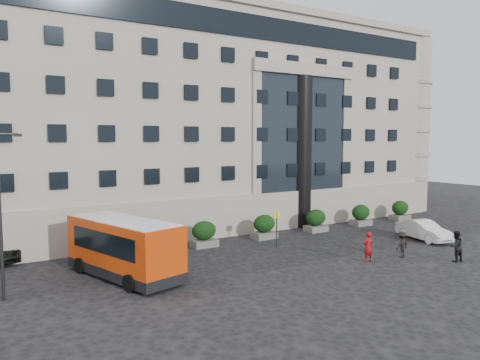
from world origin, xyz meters
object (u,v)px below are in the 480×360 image
(hedge_d, at_px, (316,220))
(bus_stop_sign, at_px, (277,223))
(minibus, at_px, (124,245))
(pedestrian_a, at_px, (368,247))
(white_taxi, at_px, (423,230))
(pedestrian_c, at_px, (402,245))
(pedestrian_b, at_px, (456,246))
(hedge_a, at_px, (133,242))
(street_lamp, at_px, (1,209))
(hedge_f, at_px, (400,210))
(hedge_e, at_px, (361,215))
(hedge_b, at_px, (204,234))
(hedge_c, at_px, (264,227))

(hedge_d, xyz_separation_m, bus_stop_sign, (-6.10, -2.80, 0.80))
(minibus, height_order, pedestrian_a, minibus)
(white_taxi, bearing_deg, pedestrian_c, -145.44)
(pedestrian_c, bearing_deg, pedestrian_b, 123.30)
(hedge_a, relative_size, hedge_d, 1.00)
(minibus, bearing_deg, pedestrian_a, -34.86)
(street_lamp, bearing_deg, hedge_f, 8.05)
(white_taxi, bearing_deg, hedge_e, 95.87)
(hedge_b, bearing_deg, bus_stop_sign, -33.07)
(hedge_d, bearing_deg, minibus, -166.80)
(hedge_b, xyz_separation_m, street_lamp, (-13.14, -4.80, 3.44))
(pedestrian_a, relative_size, pedestrian_c, 1.13)
(pedestrian_b, bearing_deg, hedge_f, -118.73)
(pedestrian_a, bearing_deg, minibus, -13.99)
(street_lamp, distance_m, white_taxi, 28.56)
(white_taxi, relative_size, pedestrian_a, 2.40)
(pedestrian_c, bearing_deg, minibus, -24.13)
(hedge_f, distance_m, minibus, 28.23)
(hedge_d, bearing_deg, hedge_e, 0.00)
(pedestrian_a, bearing_deg, hedge_b, -47.66)
(bus_stop_sign, distance_m, white_taxi, 11.58)
(hedge_e, bearing_deg, hedge_c, 180.00)
(hedge_c, relative_size, hedge_d, 1.00)
(pedestrian_a, bearing_deg, bus_stop_sign, -62.92)
(hedge_b, distance_m, pedestrian_c, 13.34)
(street_lamp, bearing_deg, hedge_a, 31.16)
(street_lamp, bearing_deg, bus_stop_sign, 6.54)
(hedge_a, bearing_deg, hedge_f, 0.00)
(hedge_d, distance_m, minibus, 18.02)
(hedge_e, distance_m, white_taxi, 6.82)
(white_taxi, height_order, pedestrian_a, pedestrian_a)
(pedestrian_b, height_order, pedestrian_c, pedestrian_b)
(white_taxi, bearing_deg, minibus, -177.03)
(hedge_c, bearing_deg, pedestrian_a, -80.18)
(hedge_a, distance_m, hedge_f, 26.00)
(hedge_a, relative_size, bus_stop_sign, 0.73)
(hedge_d, bearing_deg, hedge_b, 180.00)
(minibus, distance_m, white_taxi, 22.43)
(minibus, height_order, pedestrian_c, minibus)
(pedestrian_c, bearing_deg, hedge_d, -102.15)
(street_lamp, height_order, pedestrian_a, street_lamp)
(hedge_f, xyz_separation_m, pedestrian_a, (-14.04, -9.01, 0.02))
(hedge_e, bearing_deg, hedge_d, 180.00)
(white_taxi, bearing_deg, bus_stop_sign, 169.59)
(minibus, bearing_deg, hedge_c, 3.04)
(hedge_e, height_order, pedestrian_a, pedestrian_a)
(hedge_f, distance_m, bus_stop_sign, 16.76)
(street_lamp, bearing_deg, hedge_c, 14.67)
(street_lamp, distance_m, pedestrian_a, 20.63)
(hedge_d, height_order, pedestrian_b, pedestrian_b)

